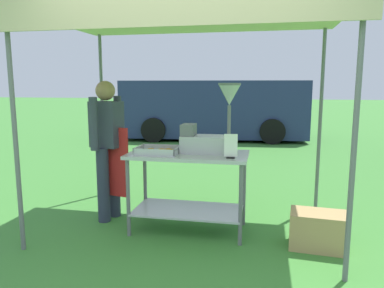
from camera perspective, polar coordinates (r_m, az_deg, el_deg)
name	(u,v)px	position (r m, az deg, el deg)	size (l,w,h in m)	color
ground_plane	(235,154)	(8.52, 6.73, -1.53)	(70.00, 70.00, 0.00)	#3D7F33
stall_canopy	(190,22)	(3.96, -0.31, 18.42)	(3.12, 2.06, 2.29)	slate
donut_cart	(188,175)	(3.93, -0.58, -4.83)	(1.25, 0.65, 0.85)	#B7B7BC
donut_tray	(159,151)	(3.86, -5.13, -1.16)	(0.44, 0.32, 0.07)	#B7B7BC
donut_fryer	(212,130)	(3.87, 3.08, 2.15)	(0.62, 0.28, 0.73)	#B7B7BC
menu_sign	(231,148)	(3.61, 6.03, -0.61)	(0.13, 0.05, 0.24)	black
vendor	(108,143)	(4.33, -12.94, 0.13)	(0.47, 0.54, 1.61)	#2D3347
supply_crate	(318,230)	(3.84, 19.01, -12.53)	(0.56, 0.39, 0.35)	tan
van_navy	(214,109)	(10.92, 3.48, 5.47)	(5.37, 2.45, 1.69)	navy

